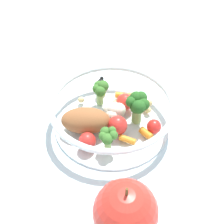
{
  "coord_description": "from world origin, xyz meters",
  "views": [
    {
      "loc": [
        0.07,
        0.34,
        0.39
      ],
      "look_at": [
        -0.01,
        -0.01,
        0.03
      ],
      "focal_mm": 47.4,
      "sensor_mm": 36.0,
      "label": 1
    }
  ],
  "objects": [
    {
      "name": "ground_plane",
      "position": [
        0.0,
        0.0,
        0.0
      ],
      "size": [
        2.4,
        2.4,
        0.0
      ],
      "primitive_type": "plane",
      "color": "silver"
    },
    {
      "name": "food_container",
      "position": [
        -0.01,
        -0.01,
        0.03
      ],
      "size": [
        0.21,
        0.21,
        0.07
      ],
      "color": "white",
      "rests_on": "ground_plane"
    },
    {
      "name": "loose_apple",
      "position": [
        0.01,
        0.18,
        0.04
      ],
      "size": [
        0.08,
        0.08,
        0.09
      ],
      "color": "red",
      "rests_on": "ground_plane"
    }
  ]
}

